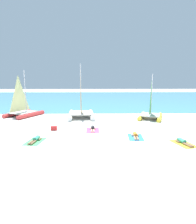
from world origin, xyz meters
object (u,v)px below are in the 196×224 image
at_px(sailboat_yellow, 150,112).
at_px(towel_center_right, 135,137).
at_px(sunbather_center_left, 93,128).
at_px(towel_leftmost, 35,141).
at_px(towel_rightmost, 184,144).
at_px(sailboat_red, 23,110).
at_px(sunbather_rightmost, 183,142).
at_px(sunbather_center_right, 135,135).
at_px(sailboat_white, 81,110).
at_px(sunbather_leftmost, 35,139).
at_px(towel_center_left, 93,130).
at_px(cooler_box, 54,128).

xyz_separation_m(sailboat_yellow, towel_center_right, (-3.13, -6.92, -0.73)).
bearing_deg(sailboat_yellow, sunbather_center_left, -122.72).
xyz_separation_m(towel_leftmost, towel_rightmost, (10.40, -0.71, 0.00)).
distance_m(sailboat_red, sunbather_rightmost, 17.80).
height_order(sailboat_yellow, sunbather_center_right, sailboat_yellow).
xyz_separation_m(sailboat_white, sunbather_center_right, (4.68, -7.68, -0.78)).
bearing_deg(sunbather_leftmost, sunbather_center_right, 14.53).
relative_size(sailboat_yellow, sunbather_center_right, 3.16).
distance_m(sailboat_red, sunbather_center_right, 14.46).
height_order(towel_leftmost, towel_rightmost, same).
height_order(towel_center_left, towel_rightmost, same).
distance_m(sailboat_white, sailboat_yellow, 7.86).
height_order(sailboat_red, towel_center_right, sailboat_red).
relative_size(towel_center_right, sunbather_center_right, 1.21).
bearing_deg(cooler_box, sunbather_leftmost, -103.52).
relative_size(sunbather_center_right, cooler_box, 3.13).
distance_m(sailboat_yellow, sailboat_red, 14.87).
distance_m(towel_center_right, cooler_box, 7.03).
bearing_deg(sunbather_rightmost, sunbather_center_left, 136.31).
xyz_separation_m(sailboat_white, towel_center_left, (1.38, -5.62, -0.90)).
height_order(sunbather_leftmost, cooler_box, cooler_box).
xyz_separation_m(sailboat_yellow, towel_leftmost, (-10.53, -7.78, -0.73)).
relative_size(sunbather_leftmost, towel_center_right, 0.82).
xyz_separation_m(sailboat_white, towel_rightmost, (7.68, -9.32, -0.90)).
bearing_deg(sailboat_white, towel_center_right, -62.89).
xyz_separation_m(sailboat_yellow, sunbather_rightmost, (-0.15, -8.42, -0.61)).
relative_size(sailboat_yellow, towel_center_left, 2.61).
relative_size(sailboat_white, towel_center_left, 3.21).
relative_size(towel_center_left, sunbather_rightmost, 1.22).
relative_size(sunbather_leftmost, cooler_box, 3.13).
bearing_deg(sailboat_white, towel_rightmost, -54.50).
bearing_deg(sailboat_yellow, sunbather_center_right, -93.55).
bearing_deg(sailboat_white, sunbather_center_right, -62.64).
bearing_deg(sailboat_red, sunbather_leftmost, -40.83).
xyz_separation_m(sailboat_red, towel_leftmost, (4.24, -9.48, -0.80)).
height_order(towel_leftmost, towel_center_left, same).
height_order(towel_rightmost, sunbather_rightmost, sunbather_rightmost).
distance_m(sunbather_center_left, towel_center_right, 3.96).
height_order(towel_center_right, towel_rightmost, same).
distance_m(sunbather_leftmost, towel_center_left, 5.03).
distance_m(sailboat_white, sunbather_leftmost, 8.99).
relative_size(towel_center_left, towel_rightmost, 1.00).
bearing_deg(towel_rightmost, sailboat_white, 129.50).
xyz_separation_m(sailboat_yellow, towel_center_left, (-6.43, -4.79, -0.73)).
relative_size(sunbather_center_left, cooler_box, 3.12).
bearing_deg(sunbather_leftmost, sailboat_yellow, 44.17).
relative_size(sailboat_yellow, sunbather_center_left, 3.18).
bearing_deg(towel_rightmost, towel_center_right, 152.47).
bearing_deg(sailboat_red, sailboat_white, 17.75).
xyz_separation_m(towel_leftmost, towel_center_right, (7.40, 0.85, 0.00)).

